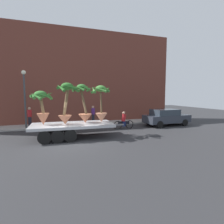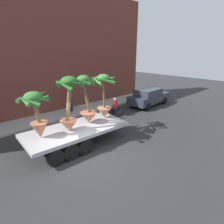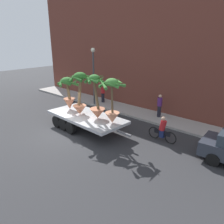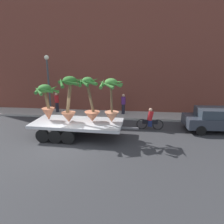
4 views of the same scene
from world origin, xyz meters
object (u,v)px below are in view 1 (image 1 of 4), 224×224
Objects in this scene: potted_palm_rear at (84,106)px; parked_car at (166,117)px; potted_palm_front at (66,103)px; street_lamp at (24,92)px; flatbed_trailer at (69,127)px; pedestrian_near_gate at (30,116)px; pedestrian_far_left at (93,114)px; potted_palm_middle at (101,103)px; cyclist at (124,121)px; potted_palm_extra at (42,106)px.

potted_palm_rear is 8.55m from parked_car.
potted_palm_rear is 0.98× the size of potted_palm_front.
potted_palm_front is 5.22m from street_lamp.
potted_palm_rear is at bearing -167.09° from parked_car.
street_lamp is at bearing 128.63° from flatbed_trailer.
flatbed_trailer is at bearing -58.50° from pedestrian_near_gate.
pedestrian_far_left is 0.35× the size of street_lamp.
potted_palm_middle reaches higher than cyclist.
potted_palm_rear reaches higher than pedestrian_far_left.
potted_palm_rear reaches higher than cyclist.
pedestrian_near_gate is 0.35× the size of street_lamp.
pedestrian_near_gate is 1.00× the size of pedestrian_far_left.
flatbed_trailer is 3.83× the size of pedestrian_far_left.
potted_palm_rear is at bearing 12.36° from potted_palm_front.
pedestrian_near_gate reaches higher than parked_car.
street_lamp is (-3.06, 4.15, 0.78)m from potted_palm_front.
cyclist reaches higher than flatbed_trailer.
pedestrian_near_gate is at bearing 121.50° from flatbed_trailer.
pedestrian_near_gate is at bearing 158.52° from cyclist.
pedestrian_near_gate is 5.80m from pedestrian_far_left.
street_lamp reaches higher than pedestrian_near_gate.
flatbed_trailer is 5.16m from cyclist.
cyclist is at bearing 14.76° from potted_palm_extra.
parked_car is at bearing -13.23° from pedestrian_near_gate.
potted_palm_rear is 6.39m from pedestrian_near_gate.
potted_palm_front is 9.83m from parked_car.
potted_palm_middle is 2.52m from potted_palm_front.
potted_palm_extra is at bearing 170.67° from potted_palm_front.
street_lamp is at bearing -102.67° from pedestrian_near_gate.
parked_car reaches higher than flatbed_trailer.
potted_palm_rear reaches higher than parked_car.
parked_car is at bearing 12.37° from flatbed_trailer.
potted_palm_middle is 3.44m from cyclist.
potted_palm_middle is 1.45× the size of cyclist.
flatbed_trailer is at bearing -171.90° from potted_palm_rear.
potted_palm_front is at bearing -173.17° from potted_palm_middle.
potted_palm_front is (-1.22, -0.27, 0.28)m from potted_palm_rear.
potted_palm_front reaches higher than pedestrian_far_left.
potted_palm_front is 1.57m from potted_palm_extra.
pedestrian_near_gate is at bearing -179.66° from pedestrian_far_left.
flatbed_trailer is 2.24m from potted_palm_extra.
potted_palm_middle is 7.28m from pedestrian_near_gate.
potted_palm_rear is at bearing -178.61° from potted_palm_middle.
street_lamp reaches higher than pedestrian_far_left.
potted_palm_extra reaches higher than pedestrian_far_left.
potted_palm_front is 6.04m from pedestrian_far_left.
potted_palm_rear is at bearing -109.61° from pedestrian_far_left.
potted_palm_front reaches higher than parked_car.
potted_palm_extra is 6.91m from cyclist.
potted_palm_front is at bearing -167.64° from potted_palm_rear.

